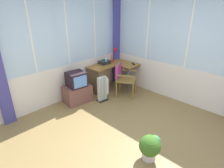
# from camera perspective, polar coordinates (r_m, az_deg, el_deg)

# --- Properties ---
(ground) EXTENTS (5.33, 5.39, 0.06)m
(ground) POSITION_cam_1_polar(r_m,az_deg,el_deg) (3.57, 3.88, -17.71)
(ground) COLOR olive
(north_window_panel) EXTENTS (4.33, 0.07, 2.67)m
(north_window_panel) POSITION_cam_1_polar(r_m,az_deg,el_deg) (4.54, -17.98, 9.94)
(north_window_panel) COLOR silver
(north_window_panel) RESTS_ON ground
(east_window_panel) EXTENTS (0.07, 4.39, 2.67)m
(east_window_panel) POSITION_cam_1_polar(r_m,az_deg,el_deg) (4.70, 22.11, 9.79)
(east_window_panel) COLOR silver
(east_window_panel) RESTS_ON ground
(curtain_corner) EXTENTS (0.23, 0.09, 2.57)m
(curtain_corner) POSITION_cam_1_polar(r_m,az_deg,el_deg) (5.71, 1.45, 13.16)
(curtain_corner) COLOR #43408B
(curtain_corner) RESTS_ON ground
(desk) EXTENTS (1.25, 0.95, 0.72)m
(desk) POSITION_cam_1_polar(r_m,az_deg,el_deg) (5.22, -3.47, 1.88)
(desk) COLOR olive
(desk) RESTS_ON ground
(desk_lamp) EXTENTS (0.23, 0.19, 0.42)m
(desk_lamp) POSITION_cam_1_polar(r_m,az_deg,el_deg) (5.50, 0.88, 9.67)
(desk_lamp) COLOR red
(desk_lamp) RESTS_ON desk
(tv_remote) EXTENTS (0.11, 0.15, 0.02)m
(tv_remote) POSITION_cam_1_polar(r_m,az_deg,el_deg) (5.34, 6.55, 6.15)
(tv_remote) COLOR black
(tv_remote) RESTS_ON desk
(spray_bottle) EXTENTS (0.06, 0.06, 0.22)m
(spray_bottle) POSITION_cam_1_polar(r_m,az_deg,el_deg) (5.26, -1.80, 7.08)
(spray_bottle) COLOR #43B9E4
(spray_bottle) RESTS_ON desk
(paper_tray) EXTENTS (0.30, 0.23, 0.09)m
(paper_tray) POSITION_cam_1_polar(r_m,az_deg,el_deg) (5.35, -2.31, 6.68)
(paper_tray) COLOR black
(paper_tray) RESTS_ON desk
(wooden_armchair) EXTENTS (0.65, 0.65, 0.88)m
(wooden_armchair) POSITION_cam_1_polar(r_m,az_deg,el_deg) (4.93, 3.11, 2.74)
(wooden_armchair) COLOR olive
(wooden_armchair) RESTS_ON ground
(tv_on_stand) EXTENTS (0.69, 0.52, 0.79)m
(tv_on_stand) POSITION_cam_1_polar(r_m,az_deg,el_deg) (4.72, -10.58, -1.48)
(tv_on_stand) COLOR brown
(tv_on_stand) RESTS_ON ground
(space_heater) EXTENTS (0.32, 0.20, 0.65)m
(space_heater) POSITION_cam_1_polar(r_m,az_deg,el_deg) (4.72, -2.76, -1.39)
(space_heater) COLOR silver
(space_heater) RESTS_ON ground
(potted_plant) EXTENTS (0.35, 0.35, 0.44)m
(potted_plant) POSITION_cam_1_polar(r_m,az_deg,el_deg) (3.15, 11.63, -18.13)
(potted_plant) COLOR beige
(potted_plant) RESTS_ON ground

